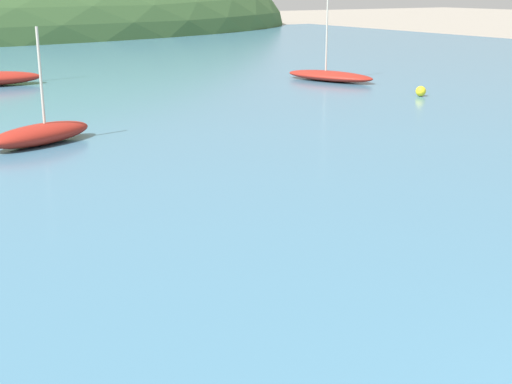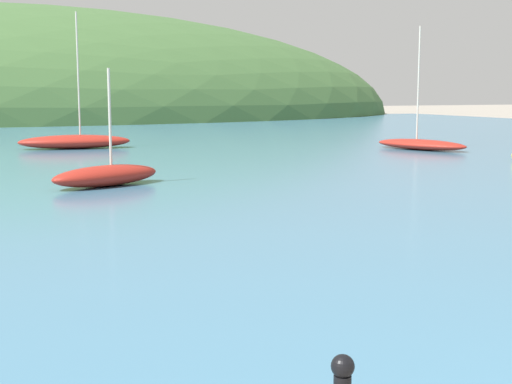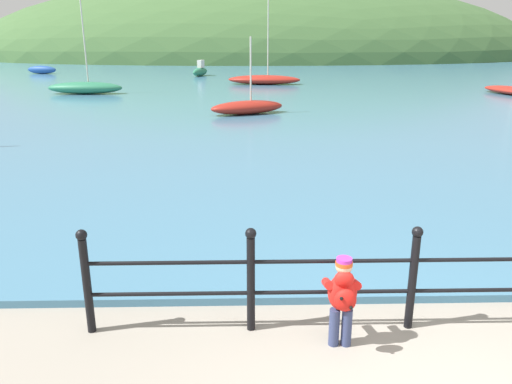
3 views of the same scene
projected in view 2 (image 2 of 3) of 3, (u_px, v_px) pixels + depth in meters
The scene contains 5 objects.
water at pixel (75, 144), 32.82m from camera, with size 80.00×60.00×0.10m, color teal.
far_hillside at pixel (11, 117), 67.20m from camera, with size 78.44×43.14×20.63m.
boat_green_fishing at pixel (421, 144), 29.29m from camera, with size 2.71×4.39×5.00m.
boat_twin_mast at pixel (106, 175), 18.11m from camera, with size 3.21×2.10×2.97m.
boat_far_left at pixel (75, 141), 29.80m from camera, with size 4.71×1.95×5.61m.
Camera 2 is at (-5.20, -1.44, 2.51)m, focal length 50.00 mm.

